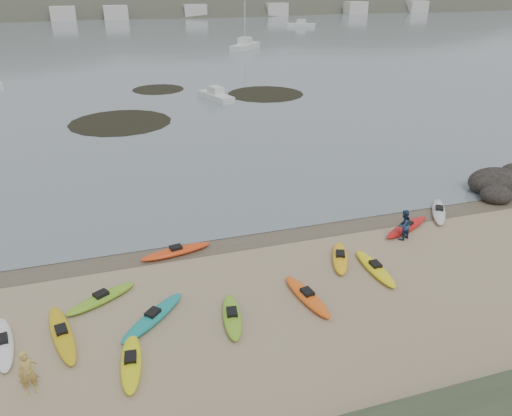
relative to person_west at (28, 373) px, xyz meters
name	(u,v)px	position (x,y,z in m)	size (l,w,h in m)	color
ground	(256,234)	(10.07, 8.08, -0.81)	(600.00, 600.00, 0.00)	tan
wet_sand	(258,237)	(10.07, 7.78, -0.81)	(60.00, 60.00, 0.00)	brown
kayaks	(245,283)	(8.18, 3.73, -0.64)	(23.57, 10.25, 0.34)	yellow
person_west	(28,373)	(0.00, 0.00, 0.00)	(0.59, 0.39, 1.62)	tan
person_east	(404,225)	(16.95, 5.37, -0.01)	(0.78, 0.61, 1.60)	navy
rock_cluster	(505,187)	(26.49, 8.92, -0.58)	(5.21, 3.81, 1.72)	black
kelp_mats	(188,104)	(11.96, 37.59, -0.78)	(25.19, 21.07, 0.04)	black
moored_boats	(93,48)	(3.36, 81.68, -0.25)	(97.27, 80.76, 1.28)	silver
far_hills	(207,49)	(49.45, 202.04, -16.74)	(550.00, 135.00, 80.00)	#384235
far_town	(131,12)	(16.07, 153.08, 1.19)	(199.00, 5.00, 4.00)	beige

